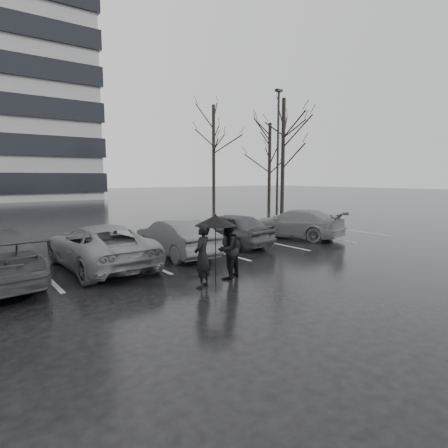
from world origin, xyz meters
TOP-DOWN VIEW (x-y plane):
  - ground at (0.00, 0.00)m, footprint 160.00×160.00m
  - car_main at (1.65, 2.55)m, footprint 1.96×3.93m
  - car_west_a at (-0.92, 2.10)m, footprint 1.36×3.78m
  - car_west_b at (-3.51, 1.95)m, footprint 2.25×4.63m
  - car_east at (5.10, 2.37)m, footprint 2.94×4.60m
  - pedestrian_left at (-2.19, -1.49)m, footprint 0.67×0.62m
  - pedestrian_right at (-1.22, -1.19)m, footprint 0.92×0.83m
  - umbrella at (-1.72, -1.37)m, footprint 1.02×1.02m
  - lamp_post at (10.08, 8.55)m, footprint 0.44×0.44m
  - stall_stripes at (-0.80, 2.50)m, footprint 19.72×5.00m
  - tree_east at (12.00, 10.00)m, footprint 0.26×0.26m
  - tree_ne at (14.50, 14.00)m, footprint 0.26×0.26m
  - tree_north at (11.00, 17.00)m, footprint 0.26×0.26m

SIDE VIEW (x-z plane):
  - ground at x=0.00m, z-range 0.00..0.00m
  - stall_stripes at x=-0.80m, z-range 0.00..0.00m
  - car_west_a at x=-0.92m, z-range 0.00..1.24m
  - car_east at x=5.10m, z-range 0.00..1.24m
  - car_west_b at x=-3.51m, z-range 0.00..1.27m
  - car_main at x=1.65m, z-range 0.00..1.28m
  - pedestrian_left at x=-2.19m, z-range 0.00..1.53m
  - pedestrian_right at x=-1.22m, z-range 0.00..1.54m
  - umbrella at x=-1.72m, z-range 0.71..2.44m
  - tree_ne at x=14.50m, z-range 0.00..7.00m
  - lamp_post at x=10.08m, z-range -0.34..7.71m
  - tree_east at x=12.00m, z-range 0.00..8.00m
  - tree_north at x=11.00m, z-range 0.00..8.50m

